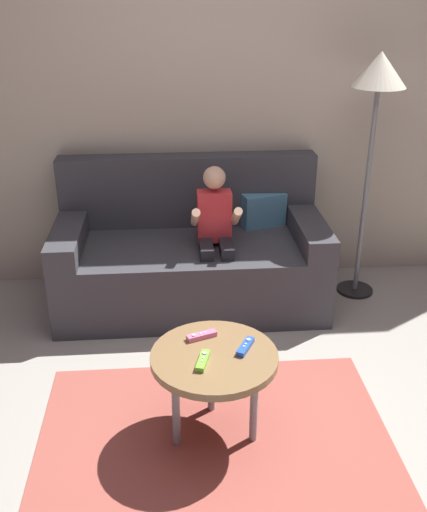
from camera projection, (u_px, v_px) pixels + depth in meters
The scene contains 10 objects.
ground_plane at pixel (259, 459), 2.61m from camera, with size 9.29×9.29×0.00m, color #9E998E.
wall_back at pixel (222, 96), 3.76m from camera, with size 4.64×0.05×2.50m, color #B2A38E.
couch at pixel (191, 256), 3.80m from camera, with size 1.67×0.80×0.90m.
person_seated_on_couch at pixel (215, 233), 3.55m from camera, with size 0.29×0.36×0.93m.
coffee_table at pixel (214, 363), 2.59m from camera, with size 0.56×0.56×0.45m.
area_rug at pixel (214, 433), 2.75m from camera, with size 1.63×1.09×0.01m, color #9E4C42.
game_remote_lime_near_edge at pixel (203, 361), 2.50m from camera, with size 0.07×0.14×0.03m.
game_remote_blue_center at pixel (245, 347), 2.60m from camera, with size 0.10×0.14×0.03m.
game_remote_pink_far_corner at pixel (202, 336), 2.68m from camera, with size 0.14×0.08×0.03m.
floor_lamp at pixel (378, 89), 3.45m from camera, with size 0.32×0.32×1.56m.
Camera 1 is at (-0.36, -1.96, 1.93)m, focal length 41.40 mm.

